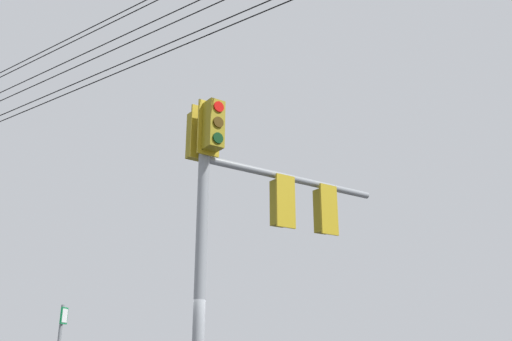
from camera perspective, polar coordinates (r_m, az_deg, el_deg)
name	(u,v)px	position (r m, az deg, el deg)	size (l,w,h in m)	color
signal_mast_assembly	(245,202)	(9.87, -1.21, -3.34)	(4.39, 1.17, 6.04)	gray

